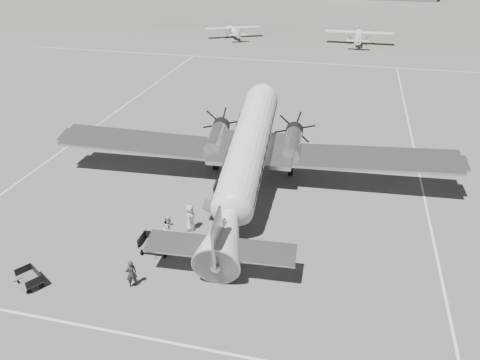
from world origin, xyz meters
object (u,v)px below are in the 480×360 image
(dc3_airliner, at_px, (247,158))
(ramp_agent, at_px, (169,228))
(light_plane_left, at_px, (233,32))
(light_plane_right, at_px, (358,38))
(ground_crew, at_px, (131,274))
(passenger, at_px, (190,218))
(baggage_cart_near, at_px, (156,245))
(baggage_cart_far, at_px, (29,279))

(dc3_airliner, relative_size, ramp_agent, 16.05)
(light_plane_left, distance_m, light_plane_right, 21.69)
(ground_crew, height_order, passenger, passenger)
(ramp_agent, bearing_deg, passenger, -17.42)
(ramp_agent, bearing_deg, dc3_airliner, -15.08)
(dc3_airliner, height_order, light_plane_right, dc3_airliner)
(ramp_agent, bearing_deg, light_plane_left, 21.14)
(light_plane_left, height_order, ramp_agent, light_plane_left)
(light_plane_left, xyz_separation_m, light_plane_right, (21.69, -0.36, 0.13))
(ramp_agent, bearing_deg, light_plane_right, 0.90)
(light_plane_right, bearing_deg, dc3_airliner, -97.03)
(light_plane_right, bearing_deg, passenger, -98.72)
(light_plane_right, xyz_separation_m, ground_crew, (-10.71, -64.88, -0.36))
(light_plane_left, relative_size, passenger, 5.59)
(light_plane_right, distance_m, baggage_cart_near, 62.68)
(dc3_airliner, xyz_separation_m, light_plane_left, (-14.73, 54.06, -1.86))
(light_plane_right, bearing_deg, ground_crew, -99.03)
(baggage_cart_far, relative_size, ground_crew, 0.94)
(baggage_cart_far, relative_size, ramp_agent, 0.82)
(light_plane_left, height_order, baggage_cart_far, light_plane_left)
(ramp_agent, bearing_deg, baggage_cart_near, 171.37)
(baggage_cart_near, height_order, ground_crew, ground_crew)
(dc3_airliner, bearing_deg, ramp_agent, -119.23)
(light_plane_right, bearing_deg, light_plane_left, 179.39)
(baggage_cart_far, xyz_separation_m, passenger, (6.70, 7.14, 0.46))
(baggage_cart_near, distance_m, baggage_cart_far, 7.00)
(ground_crew, relative_size, passenger, 0.91)
(baggage_cart_near, bearing_deg, dc3_airliner, 64.59)
(light_plane_left, xyz_separation_m, baggage_cart_near, (11.04, -62.13, -0.51))
(dc3_airliner, bearing_deg, baggage_cart_near, -118.29)
(light_plane_left, bearing_deg, light_plane_right, -27.98)
(dc3_airliner, height_order, light_plane_left, dc3_airliner)
(baggage_cart_far, height_order, ground_crew, ground_crew)
(baggage_cart_near, height_order, ramp_agent, ramp_agent)
(light_plane_left, bearing_deg, ground_crew, -107.47)
(baggage_cart_near, bearing_deg, light_plane_right, 79.43)
(passenger, bearing_deg, ground_crew, 164.89)
(baggage_cart_near, height_order, baggage_cart_far, baggage_cart_near)
(light_plane_left, relative_size, ramp_agent, 5.32)
(baggage_cart_near, height_order, passenger, passenger)
(light_plane_left, relative_size, ground_crew, 6.11)
(dc3_airliner, relative_size, light_plane_right, 2.68)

